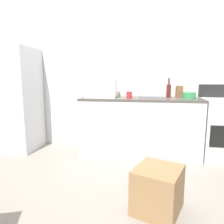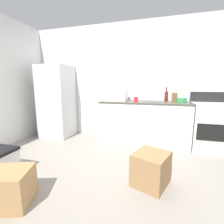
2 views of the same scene
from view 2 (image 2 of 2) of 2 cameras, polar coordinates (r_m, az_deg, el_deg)
ground_plane at (r=2.47m, az=1.32°, el=-20.13°), size 6.00×6.00×0.00m
wall_back at (r=3.66m, az=7.51°, el=10.78°), size 5.00×0.10×2.60m
kitchen_counter at (r=3.38m, az=11.39°, el=-3.80°), size 1.80×0.60×0.90m
refrigerator at (r=3.97m, az=-19.51°, el=3.60°), size 0.68×0.66×1.69m
stove_oven at (r=3.51m, az=31.71°, el=-4.30°), size 0.60×0.61×1.10m
microwave at (r=3.35m, az=1.53°, el=6.42°), size 0.46×0.34×0.27m
sink_basin at (r=3.36m, az=14.58°, el=4.06°), size 0.36×0.32×0.03m
wine_bottle at (r=3.44m, az=19.29°, el=5.54°), size 0.07×0.07×0.30m
coffee_mug at (r=3.17m, az=8.76°, el=4.58°), size 0.08×0.08×0.10m
knife_block at (r=3.49m, az=21.97°, el=5.11°), size 0.10×0.10×0.18m
mixing_bowl at (r=3.33m, az=24.17°, el=3.99°), size 0.19×0.19×0.09m
cardboard_box_large at (r=2.12m, az=14.10°, el=-19.50°), size 0.51×0.54×0.41m
cardboard_box_medium at (r=2.07m, az=-33.05°, el=-22.27°), size 0.48×0.47×0.37m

